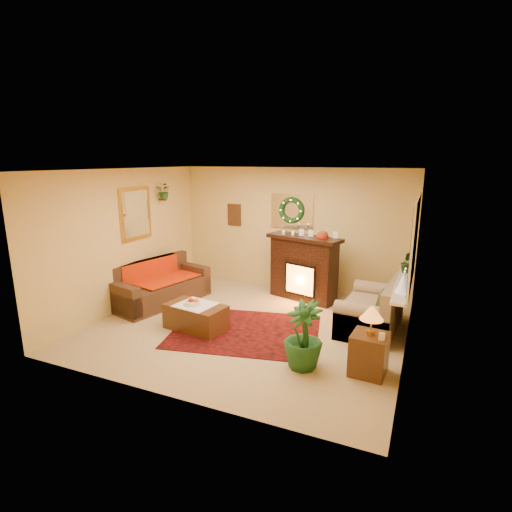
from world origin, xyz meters
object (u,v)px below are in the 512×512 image
at_px(end_table_square, 369,355).
at_px(fireplace, 303,273).
at_px(side_table_round, 314,284).
at_px(coffee_table, 196,317).
at_px(loveseat, 371,304).
at_px(sofa, 161,282).

bearing_deg(end_table_square, fireplace, 123.86).
xyz_separation_m(side_table_round, coffee_table, (-1.40, -2.19, -0.12)).
bearing_deg(loveseat, side_table_round, 145.61).
height_order(fireplace, loveseat, fireplace).
xyz_separation_m(loveseat, coffee_table, (-2.65, -1.19, -0.21)).
relative_size(end_table_square, coffee_table, 0.55).
relative_size(side_table_round, coffee_table, 0.68).
bearing_deg(sofa, fireplace, 41.56).
relative_size(fireplace, coffee_table, 1.34).
bearing_deg(sofa, side_table_round, 40.63).
xyz_separation_m(sofa, end_table_square, (4.14, -1.12, -0.16)).
bearing_deg(end_table_square, side_table_round, 119.88).
distance_m(sofa, end_table_square, 4.29).
height_order(loveseat, end_table_square, loveseat).
xyz_separation_m(sofa, fireplace, (2.49, 1.34, 0.12)).
bearing_deg(fireplace, end_table_square, -40.54).
bearing_deg(sofa, coffee_table, -18.45).
distance_m(side_table_round, end_table_square, 2.90).
distance_m(sofa, loveseat, 3.96).
distance_m(loveseat, end_table_square, 1.53).
height_order(end_table_square, coffee_table, end_table_square).
height_order(sofa, coffee_table, sofa).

